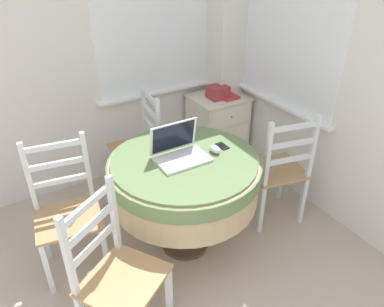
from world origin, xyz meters
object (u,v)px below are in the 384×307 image
at_px(book_on_cabinet, 227,96).
at_px(round_dining_table, 184,177).
at_px(corner_cabinet, 217,128).
at_px(dining_chair_camera_near, 117,275).
at_px(cell_phone, 222,146).
at_px(dining_chair_left_flank, 67,212).
at_px(dining_chair_near_right_window, 278,171).
at_px(dining_chair_near_back_window, 139,148).
at_px(storage_box, 218,92).
at_px(laptop, 179,151).
at_px(computer_mouse, 215,149).

bearing_deg(book_on_cabinet, round_dining_table, -138.07).
xyz_separation_m(round_dining_table, corner_cabinet, (0.93, 0.95, -0.28)).
distance_m(dining_chair_camera_near, book_on_cabinet, 2.14).
xyz_separation_m(cell_phone, dining_chair_left_flank, (-1.08, 0.24, -0.32)).
xyz_separation_m(dining_chair_near_right_window, book_on_cabinet, (0.21, 1.00, 0.24)).
height_order(dining_chair_near_right_window, book_on_cabinet, dining_chair_near_right_window).
relative_size(cell_phone, dining_chair_near_back_window, 0.11).
xyz_separation_m(cell_phone, storage_box, (0.59, 0.92, -0.03)).
bearing_deg(dining_chair_camera_near, corner_cabinet, 40.62).
bearing_deg(dining_chair_left_flank, dining_chair_near_right_window, -12.58).
bearing_deg(dining_chair_near_back_window, dining_chair_camera_near, -118.91).
relative_size(corner_cabinet, storage_box, 3.77).
xyz_separation_m(dining_chair_near_back_window, dining_chair_camera_near, (-0.67, -1.22, 0.00)).
bearing_deg(laptop, round_dining_table, -50.94).
distance_m(dining_chair_near_back_window, book_on_cabinet, 1.03).
bearing_deg(storage_box, dining_chair_left_flank, -157.87).
bearing_deg(corner_cabinet, dining_chair_near_back_window, -170.45).
bearing_deg(corner_cabinet, book_on_cabinet, -40.89).
distance_m(dining_chair_near_right_window, dining_chair_camera_near, 1.50).
bearing_deg(book_on_cabinet, cell_phone, -127.49).
bearing_deg(dining_chair_near_right_window, round_dining_table, 172.71).
xyz_separation_m(round_dining_table, laptop, (-0.02, 0.03, 0.20)).
distance_m(dining_chair_near_back_window, corner_cabinet, 0.95).
bearing_deg(round_dining_table, book_on_cabinet, 41.93).
height_order(round_dining_table, dining_chair_near_back_window, dining_chair_near_back_window).
height_order(laptop, corner_cabinet, laptop).
xyz_separation_m(dining_chair_near_back_window, corner_cabinet, (0.93, 0.16, -0.12)).
relative_size(dining_chair_near_right_window, dining_chair_camera_near, 1.00).
xyz_separation_m(round_dining_table, dining_chair_left_flank, (-0.77, 0.25, -0.16)).
bearing_deg(storage_box, dining_chair_near_right_window, -96.30).
relative_size(dining_chair_near_back_window, dining_chair_near_right_window, 1.00).
height_order(cell_phone, dining_chair_near_back_window, dining_chair_near_back_window).
bearing_deg(dining_chair_near_right_window, laptop, 171.09).
relative_size(corner_cabinet, book_on_cabinet, 3.27).
bearing_deg(computer_mouse, round_dining_table, 171.46).
relative_size(dining_chair_near_back_window, book_on_cabinet, 4.62).
distance_m(dining_chair_near_back_window, dining_chair_near_right_window, 1.19).
distance_m(computer_mouse, dining_chair_left_flank, 1.08).
distance_m(cell_phone, dining_chair_camera_near, 1.13).
distance_m(dining_chair_near_right_window, book_on_cabinet, 1.04).
xyz_separation_m(cell_phone, dining_chair_near_back_window, (-0.32, 0.79, -0.32)).
relative_size(dining_chair_left_flank, corner_cabinet, 1.41).
xyz_separation_m(round_dining_table, dining_chair_camera_near, (-0.68, -0.43, -0.16)).
bearing_deg(dining_chair_camera_near, book_on_cabinet, 38.33).
bearing_deg(book_on_cabinet, laptop, -139.51).
bearing_deg(corner_cabinet, dining_chair_camera_near, -139.38).
relative_size(dining_chair_near_back_window, dining_chair_left_flank, 1.00).
xyz_separation_m(round_dining_table, book_on_cabinet, (1.00, 0.89, 0.08)).
xyz_separation_m(round_dining_table, computer_mouse, (0.22, -0.03, 0.17)).
height_order(dining_chair_camera_near, dining_chair_left_flank, same).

